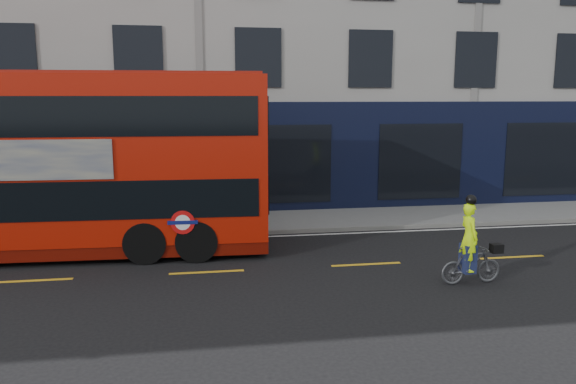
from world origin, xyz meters
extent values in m
plane|color=black|center=(0.00, 0.00, 0.00)|extent=(120.00, 120.00, 0.00)
cube|color=gray|center=(0.00, 6.50, 0.06)|extent=(60.00, 3.00, 0.12)
cube|color=slate|center=(0.00, 5.00, 0.07)|extent=(60.00, 0.12, 0.13)
cube|color=#A29E98|center=(0.00, 13.00, 7.50)|extent=(50.00, 10.00, 15.00)
cube|color=black|center=(0.00, 7.98, 2.00)|extent=(50.00, 0.08, 4.00)
cube|color=silver|center=(0.00, 4.70, 0.00)|extent=(58.00, 0.10, 0.01)
cube|color=#AA1506|center=(-4.29, 3.80, 2.62)|extent=(11.98, 3.14, 4.27)
cube|color=#550A03|center=(-4.29, 3.80, 0.32)|extent=(11.97, 3.09, 0.32)
cube|color=black|center=(-4.29, 3.80, 1.67)|extent=(11.50, 3.16, 0.97)
cube|color=black|center=(-4.29, 3.80, 3.73)|extent=(11.50, 3.16, 0.97)
cube|color=maroon|center=(-4.29, 3.80, 4.78)|extent=(11.73, 3.02, 0.09)
cube|color=black|center=(1.67, 3.58, 1.67)|extent=(0.13, 2.43, 0.97)
cube|color=black|center=(1.67, 3.58, 3.73)|extent=(0.13, 2.43, 0.97)
cylinder|color=red|center=(-0.56, 2.28, 1.08)|extent=(0.61, 0.04, 0.61)
cylinder|color=white|center=(-0.56, 2.28, 1.08)|extent=(0.39, 0.03, 0.39)
cube|color=#0C1459|center=(-0.56, 2.27, 1.08)|extent=(0.76, 0.05, 0.10)
cylinder|color=black|center=(-0.18, 3.65, 0.54)|extent=(1.18, 2.79, 1.08)
cylinder|color=black|center=(-1.48, 3.70, 0.54)|extent=(1.18, 2.79, 1.08)
imported|color=#4D4F53|center=(5.91, -0.29, 0.43)|extent=(1.45, 0.46, 0.86)
imported|color=#BCF30A|center=(5.82, -0.29, 1.10)|extent=(0.39, 0.58, 1.54)
cube|color=black|center=(6.51, -0.27, 0.80)|extent=(0.27, 0.21, 0.20)
cube|color=#1A2247|center=(5.82, -0.29, 0.60)|extent=(0.29, 0.36, 0.65)
sphere|color=black|center=(5.82, -0.29, 1.94)|extent=(0.24, 0.24, 0.24)
camera|label=1|loc=(-0.13, -11.70, 4.23)|focal=35.00mm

